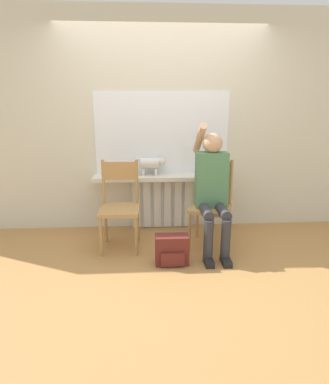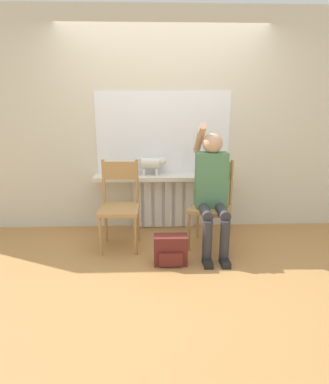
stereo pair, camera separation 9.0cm
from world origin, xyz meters
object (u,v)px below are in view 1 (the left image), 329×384
object	(u,v)px
chair_right	(211,203)
cat	(152,163)
backpack	(172,250)
chair_left	(120,205)
person	(212,186)

from	to	relation	value
chair_right	cat	size ratio (longest dim) A/B	2.25
backpack	chair_left	bearing A→B (deg)	140.47
person	cat	size ratio (longest dim) A/B	3.20
chair_left	chair_right	world-z (taller)	same
person	backpack	world-z (taller)	person
person	backpack	distance (m)	0.83
cat	chair_right	bearing A→B (deg)	-38.13
chair_right	cat	world-z (taller)	chair_right
person	cat	world-z (taller)	person
person	cat	xyz separation A→B (m)	(-0.64, 0.62, 0.14)
chair_left	cat	bearing A→B (deg)	55.00
chair_right	person	distance (m)	0.25
chair_right	person	size ratio (longest dim) A/B	0.70
person	chair_left	bearing A→B (deg)	174.03
cat	person	bearing A→B (deg)	-44.01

